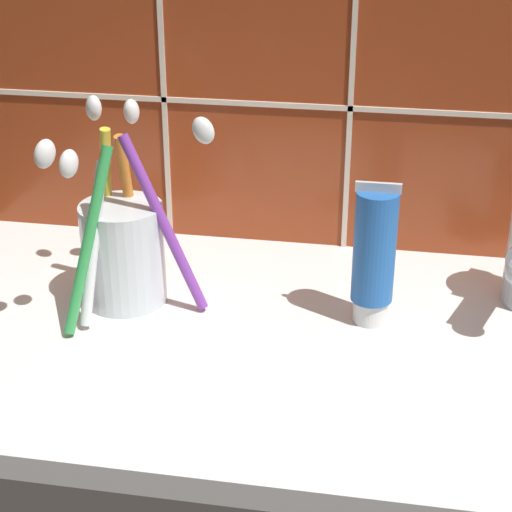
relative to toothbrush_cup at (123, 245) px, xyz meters
The scene contains 4 objects.
sink_counter 17.61cm from the toothbrush_cup, 11.93° to the right, with size 71.00×36.65×2.00cm, color white.
tile_wall_backsplash 26.10cm from the toothbrush_cup, 43.31° to the left, with size 81.00×1.72×42.31cm.
toothbrush_cup is the anchor object (origin of this frame).
toothpaste_tube 21.24cm from the toothbrush_cup, ahead, with size 3.62×3.45×12.35cm.
Camera 1 is at (6.52, -59.43, 38.13)cm, focal length 60.00 mm.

